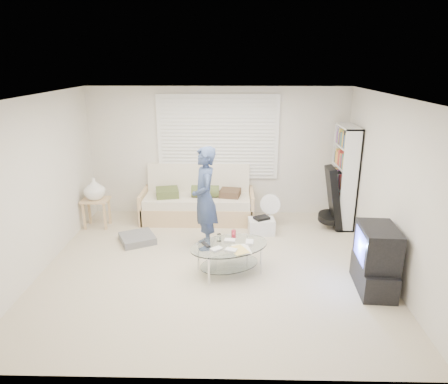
{
  "coord_description": "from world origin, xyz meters",
  "views": [
    {
      "loc": [
        0.29,
        -5.37,
        2.95
      ],
      "look_at": [
        0.16,
        0.3,
        1.08
      ],
      "focal_mm": 32.0,
      "sensor_mm": 36.0,
      "label": 1
    }
  ],
  "objects_px": {
    "bookshelf": "(344,177)",
    "coffee_table": "(230,250)",
    "futon_sofa": "(198,202)",
    "tv_unit": "(376,259)"
  },
  "relations": [
    {
      "from": "bookshelf",
      "to": "coffee_table",
      "type": "relative_size",
      "value": 1.37
    },
    {
      "from": "bookshelf",
      "to": "coffee_table",
      "type": "bearing_deg",
      "value": -138.11
    },
    {
      "from": "tv_unit",
      "to": "bookshelf",
      "type": "bearing_deg",
      "value": 86.83
    },
    {
      "from": "futon_sofa",
      "to": "tv_unit",
      "type": "relative_size",
      "value": 2.38
    },
    {
      "from": "futon_sofa",
      "to": "bookshelf",
      "type": "xyz_separation_m",
      "value": [
        2.7,
        -0.19,
        0.59
      ]
    },
    {
      "from": "bookshelf",
      "to": "tv_unit",
      "type": "distance_m",
      "value": 2.31
    },
    {
      "from": "futon_sofa",
      "to": "coffee_table",
      "type": "distance_m",
      "value": 2.14
    },
    {
      "from": "bookshelf",
      "to": "coffee_table",
      "type": "xyz_separation_m",
      "value": [
        -2.07,
        -1.86,
        -0.58
      ]
    },
    {
      "from": "bookshelf",
      "to": "coffee_table",
      "type": "distance_m",
      "value": 2.84
    },
    {
      "from": "tv_unit",
      "to": "futon_sofa",
      "type": "bearing_deg",
      "value": 136.45
    }
  ]
}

